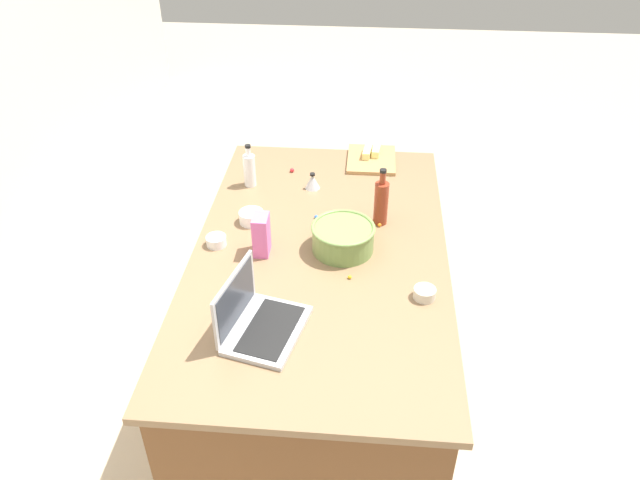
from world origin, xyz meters
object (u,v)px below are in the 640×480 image
bottle_vinegar (249,169)px  ramekin_wide (251,217)px  mixing_bowl_large (343,237)px  bottle_soy (381,202)px  kitchen_timer (313,181)px  butter_stick_right (367,152)px  laptop (257,320)px  butter_stick_left (376,150)px  ramekin_small (216,240)px  ramekin_medium (425,293)px  candy_bag (261,235)px  cutting_board (371,160)px

bottle_vinegar → ramekin_wide: 0.32m
mixing_bowl_large → bottle_soy: 0.26m
kitchen_timer → butter_stick_right: bearing=-38.6°
laptop → butter_stick_left: 1.35m
ramekin_wide → ramekin_small: bearing=146.7°
bottle_soy → ramekin_small: 0.70m
mixing_bowl_large → ramekin_wide: (0.16, 0.40, -0.03)m
mixing_bowl_large → bottle_soy: bearing=-35.6°
butter_stick_right → ramekin_medium: 1.08m
bottle_soy → kitchen_timer: bearing=50.0°
candy_bag → ramekin_wide: bearing=21.0°
mixing_bowl_large → butter_stick_right: mixing_bowl_large is taller
bottle_vinegar → ramekin_wide: bearing=-169.0°
ramekin_small → kitchen_timer: 0.59m
butter_stick_left → cutting_board: bearing=154.6°
butter_stick_left → ramekin_wide: size_ratio=1.05×
cutting_board → kitchen_timer: (-0.28, 0.27, 0.03)m
ramekin_medium → laptop: bearing=110.6°
bottle_soy → ramekin_medium: (-0.48, -0.16, -0.08)m
laptop → butter_stick_left: size_ratio=3.21×
mixing_bowl_large → butter_stick_right: (0.78, -0.08, -0.02)m
mixing_bowl_large → kitchen_timer: (0.47, 0.17, -0.02)m
candy_bag → ramekin_medium: bearing=-109.6°
butter_stick_left → ramekin_small: 1.04m
laptop → ramekin_wide: (0.65, 0.13, -0.02)m
laptop → cutting_board: 1.30m
ramekin_small → cutting_board: bearing=-38.9°
mixing_bowl_large → butter_stick_left: (0.80, -0.13, -0.02)m
mixing_bowl_large → butter_stick_left: bearing=-8.9°
ramekin_small → bottle_vinegar: bearing=-6.3°
butter_stick_left → candy_bag: (-0.85, 0.45, 0.05)m
bottle_soy → kitchen_timer: bottle_soy is taller
ramekin_small → ramekin_wide: size_ratio=0.78×
mixing_bowl_large → ramekin_medium: 0.42m
ramekin_small → laptop: bearing=-152.5°
ramekin_medium → candy_bag: (0.22, 0.63, 0.06)m
bottle_vinegar → butter_stick_right: bottle_vinegar is taller
bottle_soy → cutting_board: 0.56m
cutting_board → ramekin_medium: size_ratio=3.58×
ramekin_wide → cutting_board: bearing=-40.3°
laptop → cutting_board: bearing=-16.5°
bottle_vinegar → ramekin_medium: bearing=-134.0°
cutting_board → ramekin_medium: (-1.03, -0.21, 0.01)m
cutting_board → butter_stick_right: size_ratio=2.64×
cutting_board → ramekin_wide: size_ratio=2.78×
laptop → bottle_soy: bottle_soy is taller
mixing_bowl_large → butter_stick_right: bearing=-5.9°
laptop → ramekin_medium: bearing=-69.4°
bottle_vinegar → butter_stick_right: 0.62m
bottle_vinegar → candy_bag: size_ratio=1.22×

